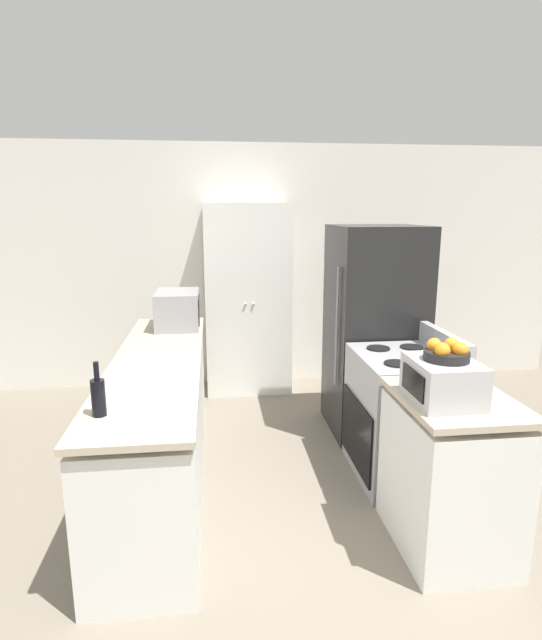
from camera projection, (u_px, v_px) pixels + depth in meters
name	position (u px, v px, depth m)	size (l,w,h in m)	color
ground_plane	(319.00, 623.00, 2.36)	(14.00, 14.00, 0.00)	slate
wall_back	(254.00, 267.00, 5.48)	(7.00, 0.06, 2.60)	silver
counter_left	(160.00, 422.00, 3.53)	(0.60, 2.62, 0.91)	silver
counter_right	(449.00, 475.00, 2.83)	(0.60, 0.76, 0.91)	silver
pantry_cabinet	(248.00, 300.00, 5.25)	(0.88, 0.51, 1.98)	white
stove	(401.00, 415.00, 3.60)	(0.66, 0.78, 1.07)	#9E9EA3
refrigerator	(374.00, 331.00, 4.30)	(0.76, 0.77, 1.79)	black
microwave	(178.00, 309.00, 4.32)	(0.37, 0.51, 0.31)	#939399
wine_bottle	(98.00, 396.00, 2.46)	(0.07, 0.07, 0.28)	black
toaster_oven	(443.00, 381.00, 2.64)	(0.33, 0.40, 0.23)	#B2B2B7
fruit_bowl	(447.00, 352.00, 2.61)	(0.24, 0.24, 0.11)	black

